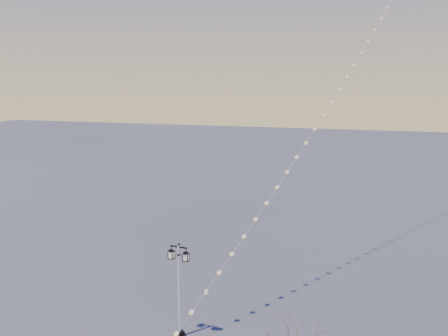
% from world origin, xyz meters
% --- Properties ---
extents(street_lamp, '(1.46, 0.64, 5.78)m').
position_xyz_m(street_lamp, '(-1.01, 3.19, 3.20)').
color(street_lamp, black).
rests_on(street_lamp, ground).
extents(kite_train, '(17.07, 43.15, 38.63)m').
position_xyz_m(kite_train, '(7.28, 21.85, 19.24)').
color(kite_train, black).
rests_on(kite_train, ground).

